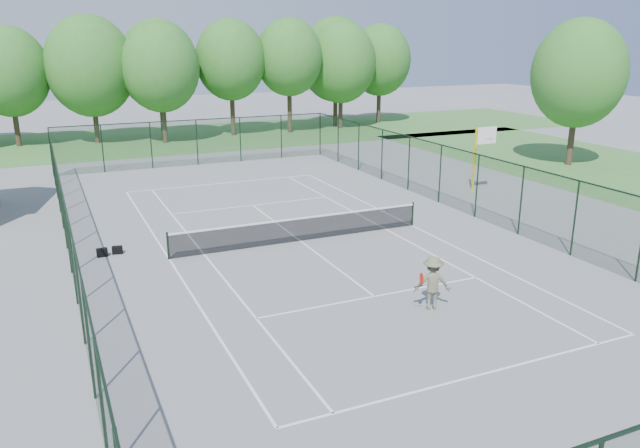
{
  "coord_description": "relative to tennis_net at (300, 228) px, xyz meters",
  "views": [
    {
      "loc": [
        -9.46,
        -23.03,
        8.23
      ],
      "look_at": [
        0.0,
        -2.0,
        1.3
      ],
      "focal_mm": 35.0,
      "sensor_mm": 36.0,
      "label": 1
    }
  ],
  "objects": [
    {
      "name": "tree_line_far",
      "position": [
        0.0,
        30.0,
        5.42
      ],
      "size": [
        39.4,
        6.4,
        9.7
      ],
      "color": "#433223",
      "rests_on": "ground"
    },
    {
      "name": "grass_far",
      "position": [
        0.0,
        30.0,
        -0.57
      ],
      "size": [
        80.0,
        16.0,
        0.01
      ],
      "primitive_type": "cube",
      "color": "#4A833B",
      "rests_on": "ground"
    },
    {
      "name": "tennis_net",
      "position": [
        0.0,
        0.0,
        0.0
      ],
      "size": [
        11.08,
        0.08,
        1.1
      ],
      "color": "black",
      "rests_on": "ground"
    },
    {
      "name": "basketball_goal",
      "position": [
        12.28,
        3.97,
        1.99
      ],
      "size": [
        1.2,
        1.43,
        3.65
      ],
      "color": "yellow",
      "rests_on": "ground"
    },
    {
      "name": "fence_enclosure",
      "position": [
        0.0,
        0.0,
        0.98
      ],
      "size": [
        18.05,
        36.05,
        3.02
      ],
      "color": "#19341E",
      "rests_on": "ground"
    },
    {
      "name": "sports_bag_a",
      "position": [
        -7.8,
        1.41,
        -0.41
      ],
      "size": [
        0.42,
        0.26,
        0.33
      ],
      "primitive_type": "cube",
      "rotation": [
        0.0,
        0.0,
        0.05
      ],
      "color": "black",
      "rests_on": "ground"
    },
    {
      "name": "tennis_player",
      "position": [
        1.18,
        -7.96,
        0.29
      ],
      "size": [
        1.97,
        1.04,
        1.73
      ],
      "color": "#64684B",
      "rests_on": "ground"
    },
    {
      "name": "tree_side",
      "position": [
        22.71,
        7.76,
        5.39
      ],
      "size": [
        5.98,
        5.98,
        9.47
      ],
      "color": "#433223",
      "rests_on": "ground"
    },
    {
      "name": "ground",
      "position": [
        0.0,
        0.0,
        -0.58
      ],
      "size": [
        140.0,
        140.0,
        0.0
      ],
      "primitive_type": "plane",
      "color": "gray",
      "rests_on": "ground"
    },
    {
      "name": "court_lines",
      "position": [
        0.0,
        0.0,
        -0.57
      ],
      "size": [
        11.05,
        23.85,
        0.01
      ],
      "color": "white",
      "rests_on": "ground"
    },
    {
      "name": "sports_bag_b",
      "position": [
        -7.22,
        1.51,
        -0.42
      ],
      "size": [
        0.43,
        0.32,
        0.3
      ],
      "primitive_type": "cube",
      "rotation": [
        0.0,
        0.0,
        -0.22
      ],
      "color": "black",
      "rests_on": "ground"
    },
    {
      "name": "grass_side",
      "position": [
        24.0,
        4.0,
        -0.57
      ],
      "size": [
        14.0,
        40.0,
        0.01
      ],
      "primitive_type": "cube",
      "color": "#4A833B",
      "rests_on": "ground"
    }
  ]
}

